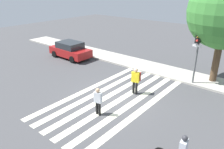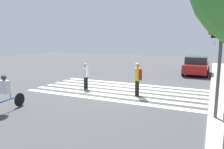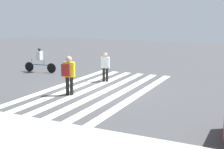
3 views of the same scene
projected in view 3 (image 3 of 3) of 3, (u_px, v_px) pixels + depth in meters
name	position (u px, v px, depth m)	size (l,w,h in m)	color
ground_plane	(97.00, 90.00, 15.31)	(60.00, 60.00, 0.00)	#444447
sidewalk_curb	(3.00, 130.00, 9.75)	(36.00, 2.50, 0.14)	#ADA89E
crosswalk_stripes	(97.00, 90.00, 15.31)	(4.70, 10.00, 0.01)	#F2EDCC
pedestrian_adult_yellow_jacket	(68.00, 73.00, 14.14)	(0.54, 0.51, 1.80)	black
pedestrian_adult_tall_backpack	(105.00, 65.00, 17.12)	(0.48, 0.28, 1.61)	black
cyclist_far_lane	(40.00, 59.00, 19.98)	(2.24, 0.43, 1.58)	black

